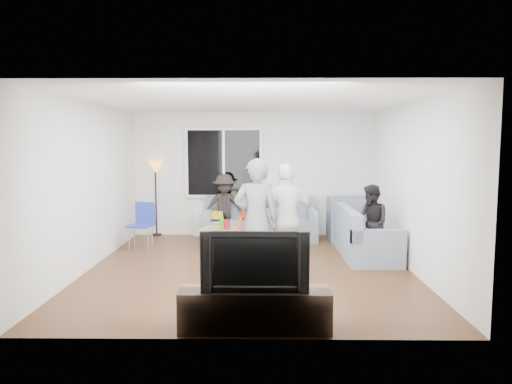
{
  "coord_description": "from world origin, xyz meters",
  "views": [
    {
      "loc": [
        0.2,
        -7.47,
        2.0
      ],
      "look_at": [
        0.1,
        0.6,
        1.15
      ],
      "focal_mm": 34.01,
      "sensor_mm": 36.0,
      "label": 1
    }
  ],
  "objects_px": {
    "side_chair": "(141,226)",
    "player_left": "(256,220)",
    "sofa_right_section": "(366,231)",
    "spectator_right": "(371,223)",
    "television": "(255,260)",
    "spectator_back": "(224,207)",
    "coffee_table": "(231,240)",
    "sofa_back_section": "(260,219)",
    "tv_console": "(255,310)",
    "floor_lamp": "(156,199)",
    "player_right": "(287,219)"
  },
  "relations": [
    {
      "from": "player_right",
      "to": "tv_console",
      "type": "distance_m",
      "value": 2.35
    },
    {
      "from": "spectator_back",
      "to": "television",
      "type": "relative_size",
      "value": 1.19
    },
    {
      "from": "spectator_back",
      "to": "tv_console",
      "type": "distance_m",
      "value": 4.87
    },
    {
      "from": "player_right",
      "to": "spectator_right",
      "type": "relative_size",
      "value": 1.3
    },
    {
      "from": "side_chair",
      "to": "spectator_back",
      "type": "height_order",
      "value": "spectator_back"
    },
    {
      "from": "spectator_back",
      "to": "side_chair",
      "type": "bearing_deg",
      "value": -160.8
    },
    {
      "from": "player_right",
      "to": "side_chair",
      "type": "bearing_deg",
      "value": -46.73
    },
    {
      "from": "sofa_back_section",
      "to": "television",
      "type": "relative_size",
      "value": 2.05
    },
    {
      "from": "coffee_table",
      "to": "player_left",
      "type": "bearing_deg",
      "value": -75.45
    },
    {
      "from": "spectator_right",
      "to": "television",
      "type": "distance_m",
      "value": 3.55
    },
    {
      "from": "tv_console",
      "to": "sofa_back_section",
      "type": "bearing_deg",
      "value": 89.66
    },
    {
      "from": "player_left",
      "to": "spectator_right",
      "type": "height_order",
      "value": "player_left"
    },
    {
      "from": "sofa_back_section",
      "to": "television",
      "type": "xyz_separation_m",
      "value": [
        -0.03,
        -4.77,
        0.34
      ]
    },
    {
      "from": "side_chair",
      "to": "player_left",
      "type": "relative_size",
      "value": 0.49
    },
    {
      "from": "player_left",
      "to": "television",
      "type": "bearing_deg",
      "value": 89.19
    },
    {
      "from": "sofa_right_section",
      "to": "spectator_right",
      "type": "relative_size",
      "value": 1.56
    },
    {
      "from": "coffee_table",
      "to": "side_chair",
      "type": "bearing_deg",
      "value": 175.56
    },
    {
      "from": "sofa_back_section",
      "to": "player_left",
      "type": "xyz_separation_m",
      "value": [
        -0.04,
        -2.92,
        0.45
      ]
    },
    {
      "from": "spectator_right",
      "to": "tv_console",
      "type": "xyz_separation_m",
      "value": [
        -1.89,
        -3.0,
        -0.42
      ]
    },
    {
      "from": "side_chair",
      "to": "player_right",
      "type": "distance_m",
      "value": 3.12
    },
    {
      "from": "floor_lamp",
      "to": "spectator_right",
      "type": "xyz_separation_m",
      "value": [
        4.07,
        -2.21,
        -0.14
      ]
    },
    {
      "from": "sofa_right_section",
      "to": "player_right",
      "type": "distance_m",
      "value": 1.92
    },
    {
      "from": "side_chair",
      "to": "coffee_table",
      "type": "bearing_deg",
      "value": 11.65
    },
    {
      "from": "floor_lamp",
      "to": "player_right",
      "type": "xyz_separation_m",
      "value": [
        2.62,
        -2.98,
        0.05
      ]
    },
    {
      "from": "player_right",
      "to": "television",
      "type": "height_order",
      "value": "player_right"
    },
    {
      "from": "sofa_back_section",
      "to": "floor_lamp",
      "type": "height_order",
      "value": "floor_lamp"
    },
    {
      "from": "spectator_right",
      "to": "sofa_back_section",
      "type": "bearing_deg",
      "value": -151.61
    },
    {
      "from": "spectator_right",
      "to": "spectator_back",
      "type": "distance_m",
      "value": 3.15
    },
    {
      "from": "spectator_right",
      "to": "television",
      "type": "height_order",
      "value": "spectator_right"
    },
    {
      "from": "television",
      "to": "coffee_table",
      "type": "bearing_deg",
      "value": 97.56
    },
    {
      "from": "spectator_back",
      "to": "sofa_right_section",
      "type": "bearing_deg",
      "value": -41.36
    },
    {
      "from": "side_chair",
      "to": "spectator_right",
      "type": "height_order",
      "value": "spectator_right"
    },
    {
      "from": "player_left",
      "to": "spectator_right",
      "type": "bearing_deg",
      "value": -149.95
    },
    {
      "from": "side_chair",
      "to": "player_left",
      "type": "bearing_deg",
      "value": -26.7
    },
    {
      "from": "spectator_right",
      "to": "television",
      "type": "relative_size",
      "value": 1.15
    },
    {
      "from": "coffee_table",
      "to": "spectator_right",
      "type": "bearing_deg",
      "value": -17.01
    },
    {
      "from": "television",
      "to": "tv_console",
      "type": "bearing_deg",
      "value": 0.0
    },
    {
      "from": "player_left",
      "to": "spectator_right",
      "type": "xyz_separation_m",
      "value": [
        1.9,
        1.15,
        -0.24
      ]
    },
    {
      "from": "tv_console",
      "to": "television",
      "type": "distance_m",
      "value": 0.54
    },
    {
      "from": "floor_lamp",
      "to": "side_chair",
      "type": "bearing_deg",
      "value": -90.0
    },
    {
      "from": "side_chair",
      "to": "floor_lamp",
      "type": "relative_size",
      "value": 0.55
    },
    {
      "from": "side_chair",
      "to": "floor_lamp",
      "type": "bearing_deg",
      "value": 106.09
    },
    {
      "from": "sofa_right_section",
      "to": "tv_console",
      "type": "bearing_deg",
      "value": 150.99
    },
    {
      "from": "spectator_back",
      "to": "television",
      "type": "bearing_deg",
      "value": -94.95
    },
    {
      "from": "sofa_back_section",
      "to": "side_chair",
      "type": "relative_size",
      "value": 2.67
    },
    {
      "from": "sofa_right_section",
      "to": "sofa_back_section",
      "type": "bearing_deg",
      "value": 53.96
    },
    {
      "from": "player_right",
      "to": "television",
      "type": "relative_size",
      "value": 1.49
    },
    {
      "from": "sofa_right_section",
      "to": "side_chair",
      "type": "height_order",
      "value": "side_chair"
    },
    {
      "from": "sofa_back_section",
      "to": "player_right",
      "type": "relative_size",
      "value": 1.38
    },
    {
      "from": "coffee_table",
      "to": "spectator_right",
      "type": "height_order",
      "value": "spectator_right"
    }
  ]
}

